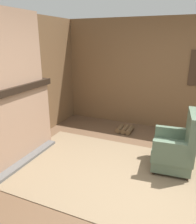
{
  "coord_description": "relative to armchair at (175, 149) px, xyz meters",
  "views": [
    {
      "loc": [
        0.45,
        -2.66,
        2.09
      ],
      "look_at": [
        -0.95,
        0.6,
        0.9
      ],
      "focal_mm": 35.0,
      "sensor_mm": 36.0,
      "label": 1
    }
  ],
  "objects": [
    {
      "name": "ground_plane",
      "position": [
        -0.36,
        -0.8,
        -0.37
      ],
      "size": [
        14.0,
        14.0,
        0.0
      ],
      "primitive_type": "plane",
      "color": "brown"
    },
    {
      "name": "wood_panel_wall_back",
      "position": [
        -0.34,
        1.79,
        0.92
      ],
      "size": [
        5.72,
        0.09,
        2.57
      ],
      "color": "brown",
      "rests_on": "ground"
    },
    {
      "name": "firewood_stack",
      "position": [
        -1.2,
        1.17,
        -0.31
      ],
      "size": [
        0.36,
        0.38,
        0.12
      ],
      "rotation": [
        0.0,
        0.0,
        0.0
      ],
      "color": "brown",
      "rests_on": "ground"
    },
    {
      "name": "armchair",
      "position": [
        0.0,
        0.0,
        0.0
      ],
      "size": [
        0.69,
        0.76,
        1.02
      ],
      "rotation": [
        0.0,
        0.0,
        3.23
      ],
      "color": "#516651",
      "rests_on": "ground"
    },
    {
      "name": "storage_case",
      "position": [
        -2.76,
        -0.18,
        1.06
      ],
      "size": [
        0.14,
        0.28,
        0.15
      ],
      "color": "gray",
      "rests_on": "fireplace_hearth"
    },
    {
      "name": "chimney_breast",
      "position": [
        -2.72,
        -0.8,
        1.58
      ],
      "size": [
        0.35,
        1.52,
        1.19
      ],
      "color": "#9E7A60",
      "rests_on": "fireplace_hearth"
    },
    {
      "name": "fireplace_hearth",
      "position": [
        -2.7,
        -0.8,
        0.31
      ],
      "size": [
        0.61,
        1.83,
        1.35
      ],
      "color": "#9E7A60",
      "rests_on": "ground"
    },
    {
      "name": "area_rug",
      "position": [
        -0.68,
        -0.53,
        -0.36
      ],
      "size": [
        3.84,
        2.16,
        0.01
      ],
      "color": "#7A664C",
      "rests_on": "ground"
    }
  ]
}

